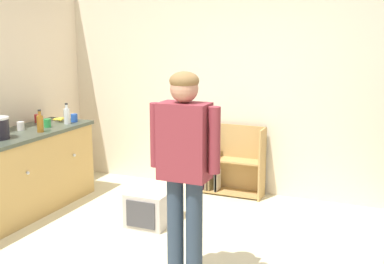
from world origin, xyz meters
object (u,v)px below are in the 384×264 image
Objects in this scene: bookshelf at (227,164)px; blue_cup at (74,118)px; clear_bottle at (67,116)px; pet_carrier at (153,206)px; banana_bunch at (60,119)px; kitchen_counter at (5,180)px; white_cup at (21,126)px; amber_bottle at (40,123)px; green_cup at (47,123)px; standing_person at (184,160)px; red_cup at (38,118)px.

blue_cup reaches higher than bookshelf.
pet_carrier is at bearing -14.75° from clear_bottle.
banana_bunch is at bearing -165.20° from blue_cup.
white_cup is (-0.08, 0.39, 0.50)m from kitchen_counter.
bookshelf is 2.26m from amber_bottle.
green_cup reaches higher than pet_carrier.
banana_bunch is at bearing 150.93° from clear_bottle.
standing_person is 17.93× the size of red_cup.
blue_cup is at bearing -156.29° from bookshelf.
red_cup is at bearing 131.93° from amber_bottle.
amber_bottle reaches higher than kitchen_counter.
kitchen_counter is at bearing -89.30° from banana_bunch.
blue_cup is at bearing 27.40° from red_cup.
amber_bottle is (-1.27, -0.16, 0.82)m from pet_carrier.
kitchen_counter is 0.81m from green_cup.
white_cup is at bearing -115.48° from clear_bottle.
red_cup is (-2.07, -0.94, 0.58)m from bookshelf.
pet_carrier is 5.81× the size of red_cup.
white_cup is at bearing -73.08° from red_cup.
white_cup is (-1.54, -0.17, 0.77)m from pet_carrier.
kitchen_counter is 1.58m from pet_carrier.
kitchen_counter is at bearing -159.19° from pet_carrier.
kitchen_counter is 2.84× the size of bookshelf.
clear_bottle is at bearing -152.38° from bookshelf.
red_cup is at bearing -155.60° from bookshelf.
banana_bunch reaches higher than bookshelf.
clear_bottle is 0.39m from red_cup.
amber_bottle is at bearing 0.72° from white_cup.
red_cup is (-0.21, -0.15, 0.02)m from banana_bunch.
pet_carrier is 1.73m from white_cup.
white_cup is at bearing -173.78° from pet_carrier.
blue_cup is at bearing 14.80° from banana_bunch.
amber_bottle is (-1.67, -1.39, 0.63)m from bookshelf.
kitchen_counter is at bearing -115.42° from amber_bottle.
standing_person is at bearing -36.27° from blue_cup.
banana_bunch is at bearing 108.13° from amber_bottle.
pet_carrier is 5.81× the size of white_cup.
pet_carrier is at bearing -9.69° from red_cup.
banana_bunch reaches higher than kitchen_counter.
amber_bottle is at bearing 64.58° from kitchen_counter.
white_cup is at bearing -122.23° from green_cup.
standing_person is 17.93× the size of white_cup.
standing_person reaches higher than kitchen_counter.
white_cup and green_cup have the same top height.
blue_cup is at bearing 159.60° from pet_carrier.
clear_bottle is 2.59× the size of blue_cup.
red_cup reaches higher than kitchen_counter.
banana_bunch is 0.64m from amber_bottle.
clear_bottle and amber_bottle have the same top height.
white_cup reaches higher than bookshelf.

